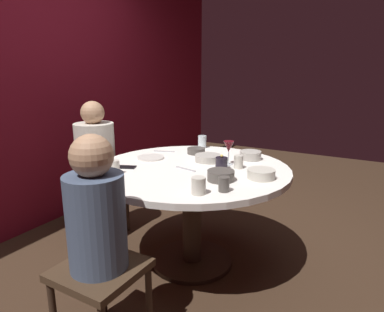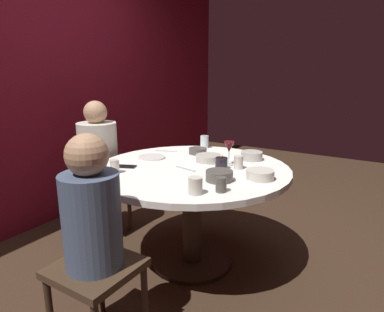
{
  "view_description": "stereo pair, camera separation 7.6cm",
  "coord_description": "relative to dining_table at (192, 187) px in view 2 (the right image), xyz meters",
  "views": [
    {
      "loc": [
        -2.01,
        -1.16,
        1.43
      ],
      "look_at": [
        0.0,
        0.0,
        0.84
      ],
      "focal_mm": 31.68,
      "sensor_mm": 36.0,
      "label": 1
    },
    {
      "loc": [
        -1.97,
        -1.22,
        1.43
      ],
      "look_at": [
        0.0,
        0.0,
        0.84
      ],
      "focal_mm": 31.68,
      "sensor_mm": 36.0,
      "label": 2
    }
  ],
  "objects": [
    {
      "name": "ground_plane",
      "position": [
        0.0,
        0.0,
        -0.61
      ],
      "size": [
        8.0,
        8.0,
        0.0
      ],
      "primitive_type": "plane",
      "color": "#382619"
    },
    {
      "name": "back_wall",
      "position": [
        0.0,
        1.6,
        0.69
      ],
      "size": [
        6.0,
        0.1,
        2.6
      ],
      "primitive_type": "cube",
      "color": "maroon",
      "rests_on": "ground"
    },
    {
      "name": "dining_table",
      "position": [
        0.0,
        0.0,
        0.0
      ],
      "size": [
        1.39,
        1.39,
        0.76
      ],
      "color": "white",
      "rests_on": "ground"
    },
    {
      "name": "seated_diner_left",
      "position": [
        -0.93,
        0.0,
        0.1
      ],
      "size": [
        0.4,
        0.4,
        1.15
      ],
      "rotation": [
        0.0,
        0.0,
        6.28
      ],
      "color": "#3F2D1E",
      "rests_on": "ground"
    },
    {
      "name": "seated_diner_back",
      "position": [
        0.0,
        0.95,
        0.12
      ],
      "size": [
        0.4,
        0.4,
        1.18
      ],
      "rotation": [
        0.0,
        0.0,
        4.71
      ],
      "color": "#3F2D1E",
      "rests_on": "ground"
    },
    {
      "name": "candle_holder",
      "position": [
        0.06,
        -0.2,
        0.19
      ],
      "size": [
        0.09,
        0.09,
        0.1
      ],
      "color": "black",
      "rests_on": "dining_table"
    },
    {
      "name": "wine_glass",
      "position": [
        0.18,
        -0.2,
        0.28
      ],
      "size": [
        0.08,
        0.08,
        0.18
      ],
      "color": "silver",
      "rests_on": "dining_table"
    },
    {
      "name": "dinner_plate",
      "position": [
        0.04,
        0.4,
        0.16
      ],
      "size": [
        0.21,
        0.21,
        0.01
      ],
      "primitive_type": "cylinder",
      "color": "silver",
      "rests_on": "dining_table"
    },
    {
      "name": "cell_phone",
      "position": [
        -0.25,
        0.4,
        0.15
      ],
      "size": [
        0.12,
        0.16,
        0.01
      ],
      "primitive_type": "cube",
      "rotation": [
        0.0,
        0.0,
        3.54
      ],
      "color": "black",
      "rests_on": "dining_table"
    },
    {
      "name": "bowl_serving_large",
      "position": [
        -0.17,
        -0.31,
        0.18
      ],
      "size": [
        0.17,
        0.17,
        0.06
      ],
      "primitive_type": "cylinder",
      "color": "#4C4742",
      "rests_on": "dining_table"
    },
    {
      "name": "bowl_salad_center",
      "position": [
        0.36,
        0.17,
        0.17
      ],
      "size": [
        0.15,
        0.15,
        0.05
      ],
      "primitive_type": "cylinder",
      "color": "#4C4742",
      "rests_on": "dining_table"
    },
    {
      "name": "bowl_small_white",
      "position": [
        0.41,
        -0.29,
        0.18
      ],
      "size": [
        0.16,
        0.16,
        0.06
      ],
      "primitive_type": "cylinder",
      "color": "#B2ADA3",
      "rests_on": "dining_table"
    },
    {
      "name": "bowl_sauce_side",
      "position": [
        0.19,
        -0.03,
        0.17
      ],
      "size": [
        0.2,
        0.2,
        0.05
      ],
      "primitive_type": "cylinder",
      "color": "#B2ADA3",
      "rests_on": "dining_table"
    },
    {
      "name": "bowl_rice_portion",
      "position": [
        -0.01,
        -0.51,
        0.18
      ],
      "size": [
        0.18,
        0.18,
        0.06
      ],
      "primitive_type": "cylinder",
      "color": "beige",
      "rests_on": "dining_table"
    },
    {
      "name": "cup_near_candle",
      "position": [
        -0.4,
        0.36,
        0.2
      ],
      "size": [
        0.06,
        0.06,
        0.09
      ],
      "primitive_type": "cylinder",
      "color": "beige",
      "rests_on": "dining_table"
    },
    {
      "name": "cup_by_left_diner",
      "position": [
        0.57,
        0.23,
        0.2
      ],
      "size": [
        0.07,
        0.07,
        0.11
      ],
      "primitive_type": "cylinder",
      "color": "silver",
      "rests_on": "dining_table"
    },
    {
      "name": "cup_by_right_diner",
      "position": [
        0.13,
        -0.3,
        0.2
      ],
      "size": [
        0.06,
        0.06,
        0.09
      ],
      "primitive_type": "cylinder",
      "color": "beige",
      "rests_on": "dining_table"
    },
    {
      "name": "cup_center_front",
      "position": [
        -0.45,
        -0.3,
        0.2
      ],
      "size": [
        0.08,
        0.08,
        0.1
      ],
      "primitive_type": "cylinder",
      "color": "beige",
      "rests_on": "dining_table"
    },
    {
      "name": "cup_far_edge",
      "position": [
        -0.34,
        -0.41,
        0.19
      ],
      "size": [
        0.06,
        0.06,
        0.09
      ],
      "primitive_type": "cylinder",
      "color": "#4C4742",
      "rests_on": "dining_table"
    },
    {
      "name": "fork_near_plate",
      "position": [
        -0.08,
        0.01,
        0.15
      ],
      "size": [
        0.05,
        0.18,
        0.01
      ],
      "primitive_type": "cube",
      "rotation": [
        0.0,
        0.0,
        -0.2
      ],
      "color": "#B7B7BC",
      "rests_on": "dining_table"
    },
    {
      "name": "knife_near_plate",
      "position": [
        0.28,
        0.43,
        0.15
      ],
      "size": [
        0.07,
        0.18,
        0.01
      ],
      "primitive_type": "cube",
      "rotation": [
        0.0,
        0.0,
        0.33
      ],
      "color": "#B7B7BC",
      "rests_on": "dining_table"
    }
  ]
}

